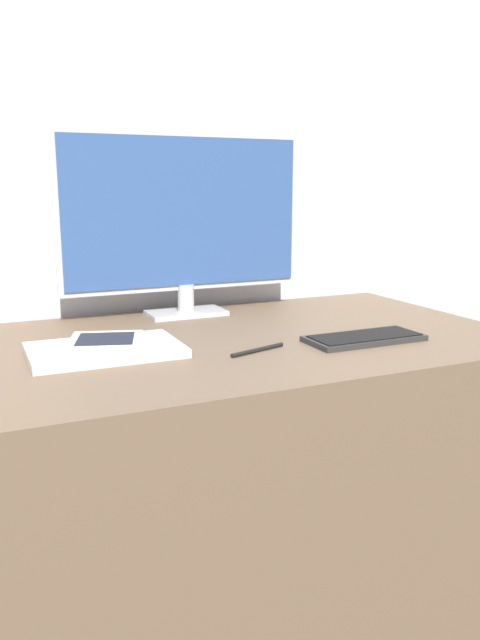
{
  "coord_description": "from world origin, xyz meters",
  "views": [
    {
      "loc": [
        -0.49,
        -1.12,
        1.07
      ],
      "look_at": [
        0.04,
        0.06,
        0.79
      ],
      "focal_mm": 35.0,
      "sensor_mm": 36.0,
      "label": 1
    }
  ],
  "objects": [
    {
      "name": "wall_back",
      "position": [
        0.0,
        0.58,
        1.2
      ],
      "size": [
        3.6,
        0.05,
        2.4
      ],
      "color": "silver",
      "rests_on": "ground_plane"
    },
    {
      "name": "desk",
      "position": [
        0.0,
        0.14,
        0.37
      ],
      "size": [
        1.42,
        0.76,
        0.73
      ],
      "color": "brown",
      "rests_on": "ground_plane"
    },
    {
      "name": "monitor",
      "position": [
        0.05,
        0.43,
        0.99
      ],
      "size": [
        0.66,
        0.11,
        0.47
      ],
      "color": "#B7B7BC",
      "rests_on": "desk"
    },
    {
      "name": "keyboard",
      "position": [
        0.32,
        -0.01,
        0.74
      ],
      "size": [
        0.26,
        0.11,
        0.01
      ],
      "color": "#282828",
      "rests_on": "desk"
    },
    {
      "name": "laptop",
      "position": [
        -0.23,
        0.12,
        0.74
      ],
      "size": [
        0.31,
        0.2,
        0.02
      ],
      "color": "#BCBCC1",
      "rests_on": "desk"
    },
    {
      "name": "ereader",
      "position": [
        -0.23,
        0.14,
        0.75
      ],
      "size": [
        0.19,
        0.19,
        0.01
      ],
      "color": "white",
      "rests_on": "laptop"
    },
    {
      "name": "pen",
      "position": [
        0.06,
        0.01,
        0.74
      ],
      "size": [
        0.14,
        0.05,
        0.01
      ],
      "color": "black",
      "rests_on": "desk"
    }
  ]
}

